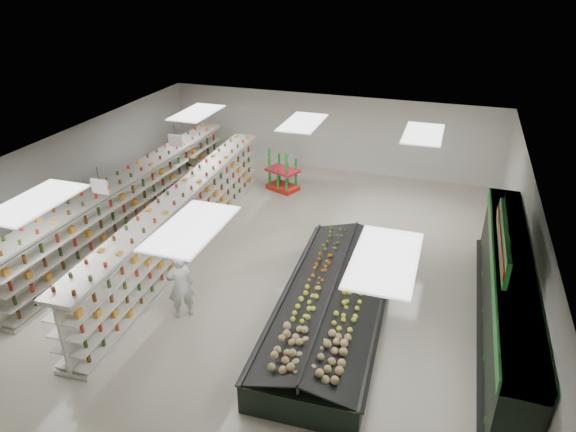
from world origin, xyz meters
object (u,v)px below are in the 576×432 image
(gondola_center, at_px, (183,224))
(shopper_main, at_px, (180,286))
(shopper_background, at_px, (195,174))
(gondola_left, at_px, (134,203))
(soda_endcap, at_px, (283,172))
(produce_island, at_px, (333,303))

(gondola_center, distance_m, shopper_main, 3.32)
(shopper_main, relative_size, shopper_background, 1.13)
(gondola_left, distance_m, soda_endcap, 5.84)
(gondola_left, relative_size, soda_endcap, 7.53)
(soda_endcap, bearing_deg, gondola_center, -104.36)
(gondola_center, relative_size, produce_island, 1.61)
(gondola_left, relative_size, shopper_background, 7.21)
(gondola_left, distance_m, shopper_main, 5.34)
(soda_endcap, bearing_deg, shopper_background, -154.87)
(produce_island, height_order, shopper_main, shopper_main)
(gondola_center, bearing_deg, shopper_main, -65.25)
(shopper_main, height_order, shopper_background, shopper_main)
(gondola_left, xyz_separation_m, shopper_main, (3.79, -3.76, -0.01))
(gondola_left, bearing_deg, produce_island, -18.72)
(gondola_left, height_order, gondola_center, gondola_left)
(gondola_left, distance_m, shopper_background, 3.20)
(produce_island, distance_m, shopper_main, 3.82)
(gondola_center, height_order, shopper_main, gondola_center)
(gondola_center, height_order, produce_island, gondola_center)
(soda_endcap, height_order, shopper_background, shopper_background)
(gondola_left, xyz_separation_m, gondola_center, (2.26, -0.82, -0.01))
(shopper_main, bearing_deg, produce_island, 156.53)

